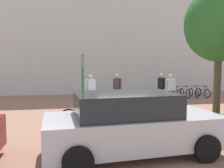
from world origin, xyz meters
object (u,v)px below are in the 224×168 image
at_px(parking_sign_post, 83,80).
at_px(car_silver_sedan, 131,124).
at_px(person_shirt_white, 171,88).
at_px(bike_at_sign, 83,117).
at_px(bollard_steel, 158,95).
at_px(person_suited_navy, 117,87).
at_px(bike_rack_cluster, 189,92).
at_px(tree_sidewalk, 219,24).
at_px(person_suited_dark, 161,86).
at_px(person_casual_tan, 91,89).

height_order(parking_sign_post, car_silver_sedan, parking_sign_post).
bearing_deg(person_shirt_white, bike_at_sign, -145.90).
relative_size(bollard_steel, person_suited_navy, 0.52).
distance_m(bike_at_sign, bike_rack_cluster, 9.75).
relative_size(person_shirt_white, car_silver_sedan, 0.39).
height_order(tree_sidewalk, person_shirt_white, tree_sidewalk).
bearing_deg(car_silver_sedan, bollard_steel, 64.35).
distance_m(person_suited_dark, person_casual_tan, 4.29).
bearing_deg(person_casual_tan, tree_sidewalk, -36.30).
bearing_deg(bike_rack_cluster, tree_sidewalk, -109.33).
bearing_deg(person_suited_navy, person_casual_tan, -148.76).
height_order(bollard_steel, person_casual_tan, person_casual_tan).
distance_m(bollard_steel, car_silver_sedan, 8.41).
relative_size(bollard_steel, person_shirt_white, 0.52).
bearing_deg(bollard_steel, car_silver_sedan, -115.65).
bearing_deg(bollard_steel, parking_sign_post, -133.75).
bearing_deg(bollard_steel, person_shirt_white, -87.21).
bearing_deg(bike_rack_cluster, person_shirt_white, -131.73).
relative_size(tree_sidewalk, person_casual_tan, 3.06).
bearing_deg(person_suited_navy, tree_sidewalk, -54.47).
bearing_deg(bike_at_sign, person_shirt_white, 34.10).
distance_m(bike_rack_cluster, car_silver_sedan, 11.13).
distance_m(tree_sidewalk, bollard_steel, 5.86).
bearing_deg(person_suited_navy, parking_sign_post, -115.09).
distance_m(person_casual_tan, car_silver_sedan, 6.27).
distance_m(bike_rack_cluster, person_shirt_white, 4.12).
height_order(parking_sign_post, bike_rack_cluster, parking_sign_post).
distance_m(parking_sign_post, person_shirt_white, 5.89).
distance_m(bike_at_sign, person_suited_dark, 6.48).
xyz_separation_m(tree_sidewalk, bollard_steel, (-0.57, 4.79, -3.32)).
height_order(person_suited_dark, car_silver_sedan, person_suited_dark).
bearing_deg(person_suited_dark, tree_sidewalk, -83.08).
distance_m(parking_sign_post, person_suited_navy, 5.04).
xyz_separation_m(tree_sidewalk, person_suited_dark, (-0.54, 4.44, -2.79)).
relative_size(person_suited_dark, person_casual_tan, 1.00).
bearing_deg(person_casual_tan, person_suited_dark, 13.12).
bearing_deg(car_silver_sedan, person_suited_dark, 63.04).
distance_m(bike_at_sign, car_silver_sedan, 3.04).
bearing_deg(tree_sidewalk, bike_at_sign, 179.54).
bearing_deg(person_shirt_white, person_suited_navy, 156.66).
xyz_separation_m(person_shirt_white, car_silver_sedan, (-3.71, -6.05, -0.23)).
xyz_separation_m(bike_rack_cluster, person_suited_navy, (-5.36, -1.89, 0.64)).
relative_size(parking_sign_post, person_shirt_white, 1.50).
height_order(tree_sidewalk, bike_rack_cluster, tree_sidewalk).
height_order(bike_rack_cluster, person_suited_navy, person_suited_navy).
height_order(bike_at_sign, person_suited_navy, person_suited_navy).
relative_size(parking_sign_post, person_suited_dark, 1.50).
bearing_deg(bike_at_sign, tree_sidewalk, -0.46).
xyz_separation_m(bollard_steel, person_suited_dark, (0.03, -0.36, 0.53)).
height_order(bike_at_sign, person_suited_dark, person_suited_dark).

